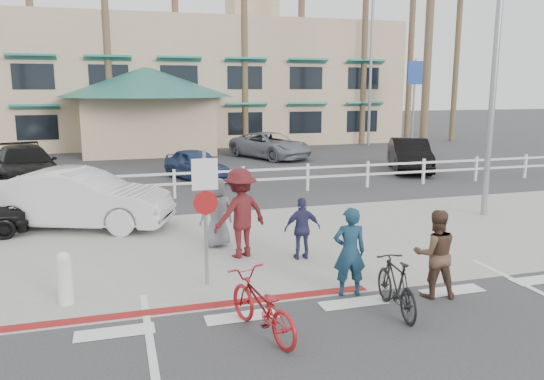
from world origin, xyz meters
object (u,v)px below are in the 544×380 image
object	(u,v)px
sign_post	(205,211)
car_white_sedan	(79,199)
bike_red	(262,306)
bike_black	(396,286)

from	to	relation	value
sign_post	car_white_sedan	bearing A→B (deg)	116.38
bike_red	bike_black	distance (m)	2.37
bike_red	bike_black	bearing A→B (deg)	167.73
bike_red	car_white_sedan	distance (m)	8.01
bike_black	car_white_sedan	world-z (taller)	car_white_sedan
car_white_sedan	sign_post	bearing A→B (deg)	-132.98
sign_post	bike_black	bearing A→B (deg)	-37.22
car_white_sedan	bike_red	bearing A→B (deg)	-137.36
sign_post	car_white_sedan	distance (m)	5.76
bike_black	car_white_sedan	distance (m)	9.04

